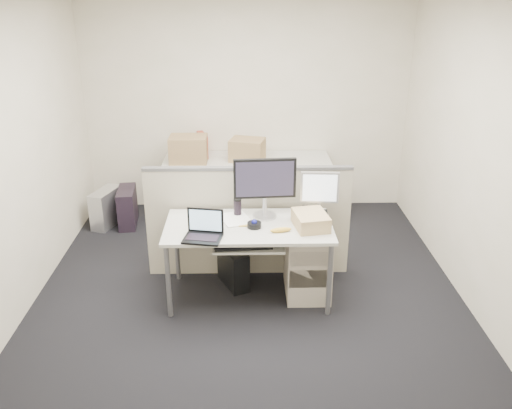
{
  "coord_description": "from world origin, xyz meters",
  "views": [
    {
      "loc": [
        -0.03,
        -4.4,
        2.78
      ],
      "look_at": [
        0.07,
        0.15,
        0.87
      ],
      "focal_mm": 38.0,
      "sensor_mm": 36.0,
      "label": 1
    }
  ],
  "objects_px": {
    "desk": "(249,232)",
    "laptop": "(202,227)",
    "desk_phone": "(314,217)",
    "monitor_main": "(265,188)"
  },
  "relations": [
    {
      "from": "laptop",
      "to": "desk_phone",
      "type": "distance_m",
      "value": 1.06
    },
    {
      "from": "desk",
      "to": "monitor_main",
      "type": "height_order",
      "value": "monitor_main"
    },
    {
      "from": "desk",
      "to": "monitor_main",
      "type": "relative_size",
      "value": 2.65
    },
    {
      "from": "laptop",
      "to": "desk_phone",
      "type": "relative_size",
      "value": 1.32
    },
    {
      "from": "desk",
      "to": "laptop",
      "type": "xyz_separation_m",
      "value": [
        -0.39,
        -0.28,
        0.18
      ]
    },
    {
      "from": "monitor_main",
      "to": "desk",
      "type": "bearing_deg",
      "value": -133.67
    },
    {
      "from": "laptop",
      "to": "desk_phone",
      "type": "bearing_deg",
      "value": 30.21
    },
    {
      "from": "desk_phone",
      "to": "monitor_main",
      "type": "bearing_deg",
      "value": 172.88
    },
    {
      "from": "desk",
      "to": "laptop",
      "type": "relative_size",
      "value": 4.75
    },
    {
      "from": "monitor_main",
      "to": "laptop",
      "type": "xyz_separation_m",
      "value": [
        -0.54,
        -0.46,
        -0.16
      ]
    }
  ]
}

